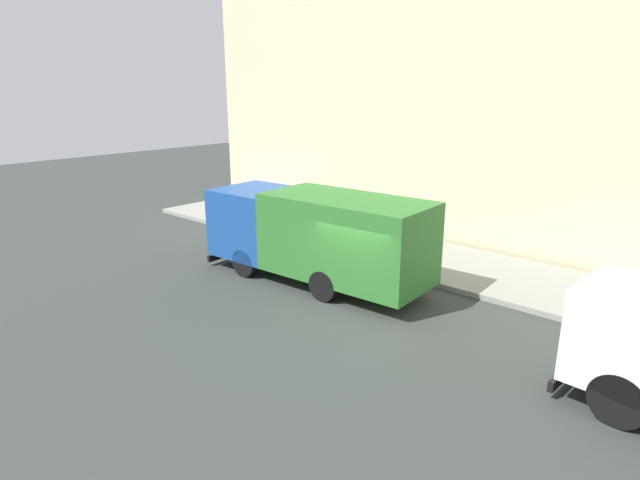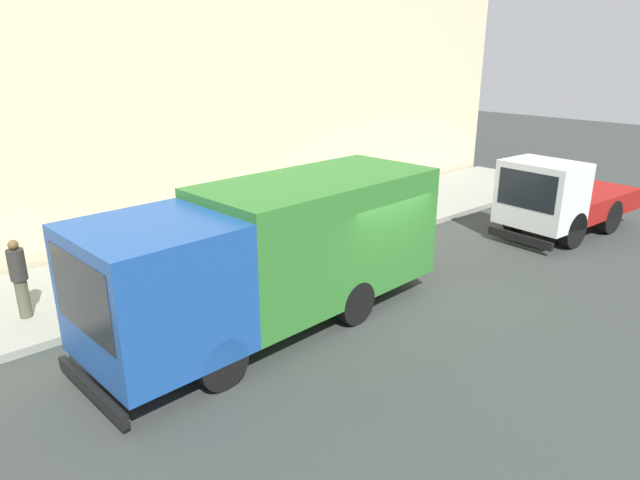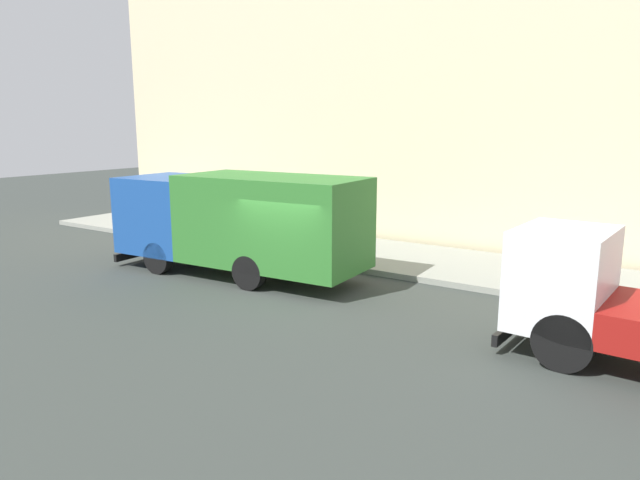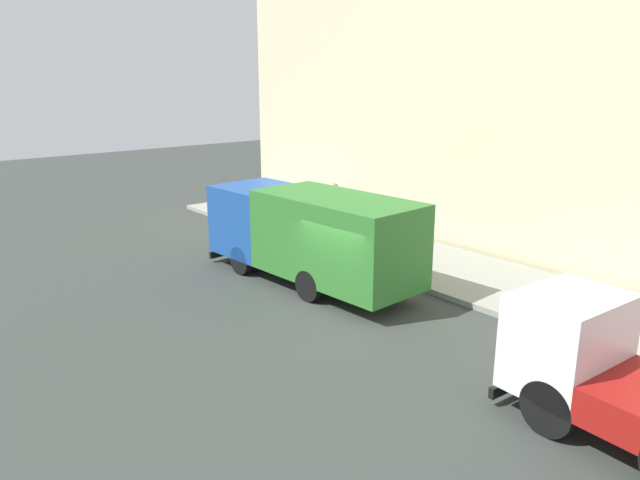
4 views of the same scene
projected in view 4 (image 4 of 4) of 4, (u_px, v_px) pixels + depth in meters
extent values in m
plane|color=#343A36|center=(339.00, 310.00, 17.29)|extent=(80.00, 80.00, 0.00)
cube|color=gray|center=(452.00, 271.00, 20.43)|extent=(4.31, 30.00, 0.18)
cube|color=beige|center=(511.00, 97.00, 20.55)|extent=(0.50, 30.00, 11.57)
cube|color=#1B4997|center=(258.00, 219.00, 21.05)|extent=(2.67, 2.65, 2.34)
cube|color=black|center=(238.00, 205.00, 21.85)|extent=(2.13, 0.18, 1.31)
cube|color=#2E732B|center=(337.00, 238.00, 18.25)|extent=(2.83, 5.47, 2.53)
cube|color=black|center=(238.00, 249.00, 22.35)|extent=(2.44, 0.25, 0.24)
cylinder|color=black|center=(242.00, 260.00, 20.28)|extent=(0.35, 0.98, 0.96)
cylinder|color=black|center=(292.00, 248.00, 21.74)|extent=(0.35, 0.98, 0.96)
cylinder|color=black|center=(309.00, 286.00, 17.85)|extent=(0.35, 0.98, 0.96)
cylinder|color=black|center=(361.00, 270.00, 19.32)|extent=(0.35, 0.98, 0.96)
cube|color=white|center=(567.00, 341.00, 11.73)|extent=(2.29, 1.80, 1.93)
cube|color=black|center=(532.00, 317.00, 12.31)|extent=(1.85, 0.17, 1.08)
cube|color=black|center=(523.00, 379.00, 12.75)|extent=(2.11, 0.24, 0.24)
cylinder|color=black|center=(549.00, 408.00, 11.19)|extent=(0.36, 1.11, 1.10)
cylinder|color=black|center=(604.00, 378.00, 12.27)|extent=(0.36, 1.11, 1.10)
cylinder|color=#50513C|center=(316.00, 225.00, 24.58)|extent=(0.36, 0.36, 0.86)
cylinder|color=#2D2C28|center=(316.00, 206.00, 24.38)|extent=(0.48, 0.48, 0.66)
sphere|color=brown|center=(316.00, 196.00, 24.27)|extent=(0.21, 0.21, 0.21)
cylinder|color=brown|center=(335.00, 211.00, 26.98)|extent=(0.32, 0.32, 0.85)
cylinder|color=#272434|center=(335.00, 195.00, 26.78)|extent=(0.43, 0.43, 0.62)
sphere|color=#966847|center=(335.00, 186.00, 26.67)|extent=(0.24, 0.24, 0.24)
cone|color=orange|center=(314.00, 234.00, 23.50)|extent=(0.49, 0.49, 0.70)
cylinder|color=#4C5156|center=(357.00, 226.00, 21.23)|extent=(0.08, 0.08, 2.35)
cube|color=blue|center=(357.00, 201.00, 21.00)|extent=(0.44, 0.03, 0.36)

